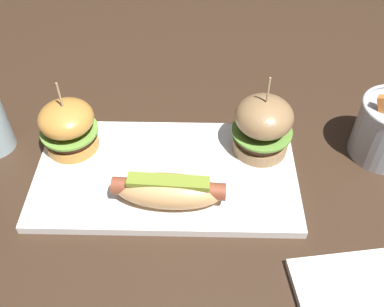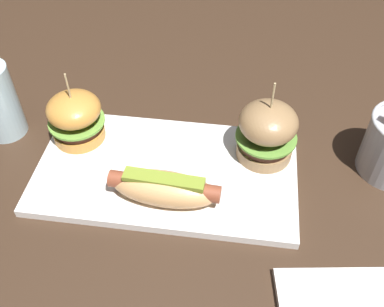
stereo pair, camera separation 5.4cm
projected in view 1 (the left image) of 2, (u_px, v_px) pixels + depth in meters
ground_plane at (166, 176)px, 0.71m from camera, size 3.00×3.00×0.00m
platter_main at (166, 173)px, 0.71m from camera, size 0.41×0.23×0.01m
hot_dog at (169, 190)px, 0.64m from camera, size 0.17×0.07×0.05m
slider_left at (68, 127)px, 0.71m from camera, size 0.09×0.09×0.13m
slider_right at (263, 126)px, 0.70m from camera, size 0.10×0.10×0.14m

